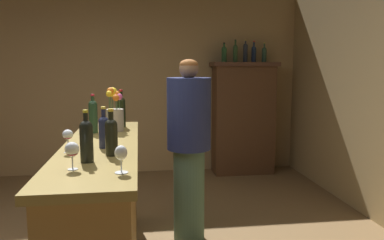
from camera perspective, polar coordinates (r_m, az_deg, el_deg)
The scene contains 20 objects.
wall_back at distance 5.89m, azimuth -13.28°, elevation 5.16°, with size 6.00×0.12×2.67m, color tan.
bar_counter at distance 3.01m, azimuth -12.98°, elevation -13.16°, with size 0.53×2.20×1.04m.
display_cabinet at distance 5.80m, azimuth 7.56°, elevation 0.60°, with size 0.96×0.45×1.66m.
wine_bottle_chardonnay at distance 3.33m, azimuth -14.38°, elevation 0.75°, with size 0.07×0.07×0.33m.
wine_bottle_rose at distance 2.70m, azimuth -12.87°, elevation -1.46°, with size 0.07×0.07×0.28m.
wine_bottle_merlot at distance 2.46m, azimuth -11.82°, elevation -2.15°, with size 0.08×0.08×0.29m.
wine_bottle_riesling at distance 3.61m, azimuth -10.40°, elevation 1.44°, with size 0.08×0.08×0.35m.
wine_bottle_malbec at distance 2.32m, azimuth -15.33°, elevation -2.71°, with size 0.08×0.08×0.31m.
wine_glass_front at distance 3.01m, azimuth -12.53°, elevation -0.87°, with size 0.08×0.08×0.14m.
wine_glass_mid at distance 2.61m, azimuth -17.87°, elevation -2.22°, with size 0.07×0.07×0.15m.
wine_glass_rear at distance 2.18m, azimuth -17.30°, elevation -4.31°, with size 0.08×0.08×0.15m.
wine_glass_spare at distance 2.06m, azimuth -10.44°, elevation -4.96°, with size 0.07×0.07×0.15m.
flower_arrangement at distance 3.40m, azimuth -11.35°, elevation 1.03°, with size 0.15×0.16×0.38m.
cheese_plate at distance 3.78m, azimuth -11.32°, elevation -0.58°, with size 0.15×0.15×0.01m, color white.
display_bottle_left at distance 5.69m, azimuth 4.77°, elevation 9.78°, with size 0.08×0.08×0.28m.
display_bottle_midleft at distance 5.73m, azimuth 6.42°, elevation 9.89°, with size 0.07×0.07×0.32m.
display_bottle_center at distance 5.76m, azimuth 7.88°, elevation 9.93°, with size 0.07×0.07×0.33m.
display_bottle_midright at distance 5.80m, azimuth 9.11°, elevation 9.73°, with size 0.07×0.07×0.31m.
display_bottle_right at distance 5.85m, azimuth 10.61°, elevation 9.58°, with size 0.07×0.07×0.29m.
bartender at distance 3.49m, azimuth -0.46°, elevation -3.55°, with size 0.39×0.39×1.66m.
Camera 1 is at (0.55, -2.74, 1.60)m, focal length 36.12 mm.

